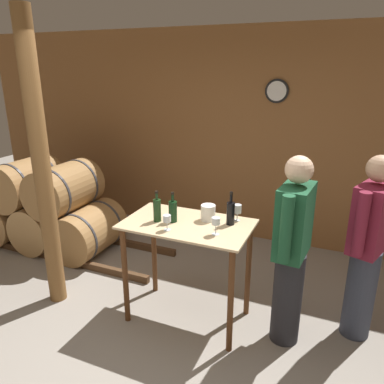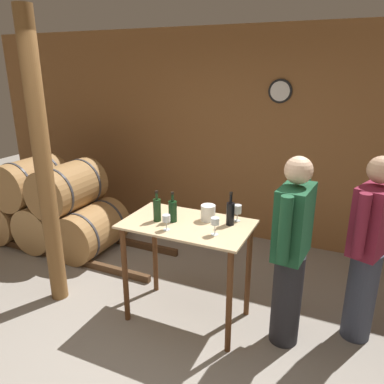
{
  "view_description": "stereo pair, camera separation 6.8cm",
  "coord_description": "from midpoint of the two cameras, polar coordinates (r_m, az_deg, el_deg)",
  "views": [
    {
      "loc": [
        1.19,
        -2.01,
        2.22
      ],
      "look_at": [
        -0.01,
        0.78,
        1.2
      ],
      "focal_mm": 35.0,
      "sensor_mm": 36.0,
      "label": 1
    },
    {
      "loc": [
        1.25,
        -1.99,
        2.22
      ],
      "look_at": [
        -0.01,
        0.78,
        1.2
      ],
      "focal_mm": 35.0,
      "sensor_mm": 36.0,
      "label": 2
    }
  ],
  "objects": [
    {
      "name": "person_visitor_with_scarf",
      "position": [
        3.08,
        14.32,
        -8.5
      ],
      "size": [
        0.25,
        0.59,
        1.61
      ],
      "color": "#232328",
      "rests_on": "ground_plane"
    },
    {
      "name": "ice_bucket",
      "position": [
        3.25,
        1.87,
        -3.16
      ],
      "size": [
        0.13,
        0.13,
        0.14
      ],
      "color": "white",
      "rests_on": "tasting_table"
    },
    {
      "name": "wooden_post",
      "position": [
        3.63,
        -22.42,
        3.29
      ],
      "size": [
        0.16,
        0.16,
        2.7
      ],
      "color": "brown",
      "rests_on": "ground_plane"
    },
    {
      "name": "barrel_rack",
      "position": [
        5.14,
        -21.47,
        -2.41
      ],
      "size": [
        3.28,
        0.83,
        1.12
      ],
      "color": "#4C331E",
      "rests_on": "ground_plane"
    },
    {
      "name": "ground_plane",
      "position": [
        3.23,
        -6.51,
        -25.02
      ],
      "size": [
        14.0,
        14.0,
        0.0
      ],
      "primitive_type": "plane",
      "color": "gray"
    },
    {
      "name": "wine_bottle_center",
      "position": [
        3.16,
        5.29,
        -3.12
      ],
      "size": [
        0.07,
        0.07,
        0.29
      ],
      "color": "black",
      "rests_on": "tasting_table"
    },
    {
      "name": "person_host",
      "position": [
        3.35,
        24.67,
        -7.55
      ],
      "size": [
        0.34,
        0.56,
        1.6
      ],
      "color": "#333847",
      "rests_on": "ground_plane"
    },
    {
      "name": "wine_bottle_far_left",
      "position": [
        3.23,
        -5.94,
        -2.66
      ],
      "size": [
        0.07,
        0.07,
        0.27
      ],
      "color": "#193819",
      "rests_on": "tasting_table"
    },
    {
      "name": "wine_glass_near_right",
      "position": [
        3.24,
        6.33,
        -2.64
      ],
      "size": [
        0.07,
        0.07,
        0.15
      ],
      "color": "silver",
      "rests_on": "tasting_table"
    },
    {
      "name": "wine_bottle_left",
      "position": [
        3.21,
        -3.55,
        -2.86
      ],
      "size": [
        0.07,
        0.07,
        0.27
      ],
      "color": "black",
      "rests_on": "tasting_table"
    },
    {
      "name": "tasting_table",
      "position": [
        3.29,
        -1.29,
        -7.92
      ],
      "size": [
        1.09,
        0.65,
        0.95
      ],
      "color": "#D1B284",
      "rests_on": "ground_plane"
    },
    {
      "name": "wine_glass_near_left",
      "position": [
        3.05,
        -4.48,
        -4.15
      ],
      "size": [
        0.07,
        0.07,
        0.13
      ],
      "color": "silver",
      "rests_on": "tasting_table"
    },
    {
      "name": "back_wall",
      "position": [
        4.87,
        8.47,
        8.12
      ],
      "size": [
        8.4,
        0.08,
        2.7
      ],
      "color": "brown",
      "rests_on": "ground_plane"
    },
    {
      "name": "wine_glass_near_center",
      "position": [
        2.96,
        3.0,
        -4.55
      ],
      "size": [
        0.07,
        0.07,
        0.15
      ],
      "color": "silver",
      "rests_on": "tasting_table"
    }
  ]
}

